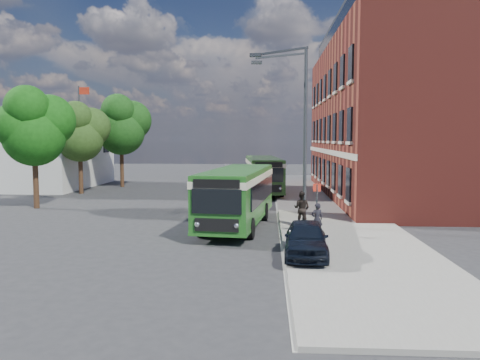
# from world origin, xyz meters

# --- Properties ---
(ground) EXTENTS (120.00, 120.00, 0.00)m
(ground) POSITION_xyz_m (0.00, 0.00, 0.00)
(ground) COLOR #2B2C2E
(ground) RESTS_ON ground
(pavement) EXTENTS (6.00, 48.00, 0.15)m
(pavement) POSITION_xyz_m (7.00, 8.00, 0.07)
(pavement) COLOR gray
(pavement) RESTS_ON ground
(kerb_line) EXTENTS (0.12, 48.00, 0.01)m
(kerb_line) POSITION_xyz_m (3.95, 8.00, 0.01)
(kerb_line) COLOR beige
(kerb_line) RESTS_ON ground
(brick_office) EXTENTS (12.10, 26.00, 14.20)m
(brick_office) POSITION_xyz_m (14.00, 12.00, 6.97)
(brick_office) COLOR maroon
(brick_office) RESTS_ON ground
(white_building) EXTENTS (9.40, 13.40, 7.30)m
(white_building) POSITION_xyz_m (-18.00, 18.00, 3.66)
(white_building) COLOR silver
(white_building) RESTS_ON ground
(flagpole) EXTENTS (0.95, 0.10, 9.00)m
(flagpole) POSITION_xyz_m (-12.45, 13.00, 4.94)
(flagpole) COLOR #3B3F41
(flagpole) RESTS_ON ground
(street_lamp) EXTENTS (2.96, 2.38, 9.00)m
(street_lamp) POSITION_xyz_m (4.84, -2.00, 4.79)
(street_lamp) COLOR #3B3F41
(street_lamp) RESTS_ON ground
(bus_stop_sign) EXTENTS (0.35, 0.08, 2.52)m
(bus_stop_sign) POSITION_xyz_m (5.60, -4.20, 1.51)
(bus_stop_sign) COLOR #3B3F41
(bus_stop_sign) RESTS_ON ground
(bus_front) EXTENTS (3.70, 9.99, 3.02)m
(bus_front) POSITION_xyz_m (1.77, -1.51, 1.83)
(bus_front) COLOR #22631E
(bus_front) RESTS_ON ground
(bus_rear) EXTENTS (3.49, 11.00, 3.02)m
(bus_rear) POSITION_xyz_m (2.94, 13.85, 1.83)
(bus_rear) COLOR #29541D
(bus_rear) RESTS_ON ground
(parked_car) EXTENTS (1.84, 4.06, 1.35)m
(parked_car) POSITION_xyz_m (4.80, -8.17, 0.83)
(parked_car) COLOR black
(parked_car) RESTS_ON pavement
(pedestrian_a) EXTENTS (0.63, 0.50, 1.50)m
(pedestrian_a) POSITION_xyz_m (5.60, -4.32, 0.90)
(pedestrian_a) COLOR black
(pedestrian_a) RESTS_ON pavement
(pedestrian_b) EXTENTS (1.08, 0.99, 1.79)m
(pedestrian_b) POSITION_xyz_m (5.09, -1.93, 1.04)
(pedestrian_b) COLOR black
(pedestrian_b) RESTS_ON pavement
(tree_left) EXTENTS (4.73, 4.50, 7.99)m
(tree_left) POSITION_xyz_m (-11.91, 4.12, 5.42)
(tree_left) COLOR #3B2615
(tree_left) RESTS_ON ground
(tree_mid) EXTENTS (4.55, 4.32, 7.68)m
(tree_mid) POSITION_xyz_m (-12.29, 12.48, 5.21)
(tree_mid) COLOR #3B2615
(tree_mid) RESTS_ON ground
(tree_right) EXTENTS (5.20, 4.94, 8.77)m
(tree_right) POSITION_xyz_m (-10.55, 18.14, 5.95)
(tree_right) COLOR #3B2615
(tree_right) RESTS_ON ground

